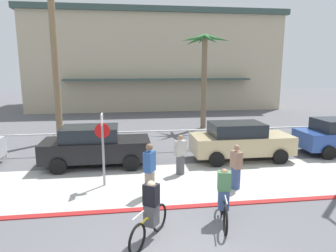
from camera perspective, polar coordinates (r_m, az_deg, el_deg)
The scene contains 15 objects.
ground_plane at distance 16.67m, azimuth -4.41°, elevation -3.34°, with size 80.00×80.00×0.00m, color #5B5B60.
sidewalk_strip at distance 11.15m, azimuth -2.46°, elevation -10.60°, with size 44.00×4.00×0.02m, color beige.
curb_paint at distance 9.32m, azimuth -1.22°, elevation -15.06°, with size 44.00×0.24×0.03m, color maroon.
building_backdrop at distance 33.64m, azimuth -2.82°, elevation 11.96°, with size 24.55×12.14×9.38m.
rail_fence at distance 15.02m, azimuth -4.09°, elevation -1.66°, with size 26.17×0.08×1.04m.
stop_sign_bike_lane at distance 10.67m, azimuth -12.09°, elevation -2.44°, with size 0.52×0.56×2.56m.
palm_tree_1 at distance 18.09m, azimuth -20.79°, elevation 19.21°, with size 3.35×3.43×9.16m.
palm_tree_2 at distance 20.73m, azimuth 6.80°, elevation 12.92°, with size 3.28×3.59×6.23m.
car_black_1 at distance 13.14m, azimuth -13.43°, elevation -3.60°, with size 4.40×2.02×1.69m.
car_tan_2 at distance 14.03m, azimuth 13.31°, elevation -2.68°, with size 4.40×2.02×1.69m.
cyclist_black_0 at distance 8.49m, azimuth 10.35°, elevation -12.90°, with size 0.47×1.79×1.50m.
cyclist_yellow_1 at distance 7.59m, azimuth -3.29°, elevation -15.77°, with size 1.05×1.55×1.50m.
pedestrian_0 at distance 10.70m, azimuth 12.55°, elevation -7.81°, with size 0.37×0.44×1.55m.
pedestrian_1 at distance 9.86m, azimuth -3.45°, elevation -8.56°, with size 0.44×0.48×1.75m.
pedestrian_2 at distance 11.81m, azimuth 2.32°, elevation -5.70°, with size 0.46×0.41×1.58m.
Camera 1 is at (-0.98, -6.12, 4.10)m, focal length 32.68 mm.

